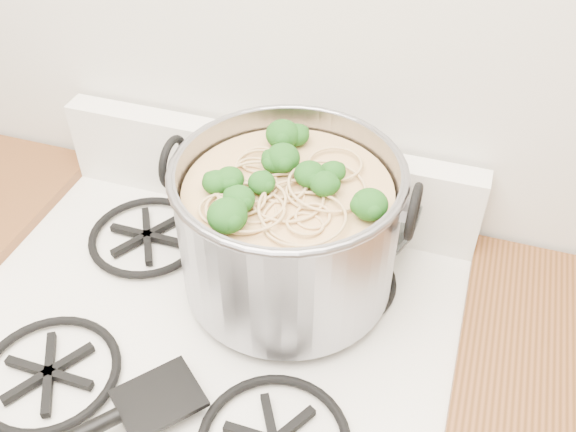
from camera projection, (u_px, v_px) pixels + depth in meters
The scene contains 4 objects.
counter_left at pixel (7, 398), 1.40m from camera, with size 0.25×0.65×0.92m.
stock_pot at pixel (288, 228), 0.96m from camera, with size 0.37×0.34×0.23m.
spatula at pixel (158, 395), 0.86m from camera, with size 0.29×0.31×0.02m, color black, non-canonical shape.
glass_bowl at pixel (328, 215), 1.13m from camera, with size 0.13×0.13×0.03m, color white.
Camera 1 is at (0.32, 0.71, 1.69)m, focal length 40.00 mm.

